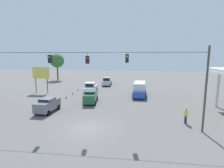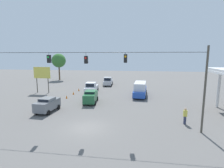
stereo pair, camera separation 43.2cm
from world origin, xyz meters
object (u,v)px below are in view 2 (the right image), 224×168
(pickup_truck_white_withflow_far, at_px, (91,88))
(pickup_truck_silver_withflow_deep, at_px, (108,81))
(box_truck_blue_oncoming_far, at_px, (140,89))
(roadside_billboard, at_px, (42,74))
(traffic_cone_fifth, at_px, (79,90))
(tree_horizon_left, at_px, (59,61))
(sedan_grey_parked_shoulder, at_px, (47,104))
(traffic_cone_third, at_px, (67,97))
(traffic_cone_fourth, at_px, (73,93))
(overhead_signal_span, at_px, (87,78))
(pedestrian, at_px, (185,116))
(sedan_green_withflow_mid, at_px, (91,96))
(traffic_cone_nearest, at_px, (46,109))
(traffic_cone_second, at_px, (58,102))

(pickup_truck_white_withflow_far, relative_size, pickup_truck_silver_withflow_deep, 1.08)
(box_truck_blue_oncoming_far, xyz_separation_m, roadside_billboard, (19.67, -0.17, 2.45))
(traffic_cone_fifth, relative_size, roadside_billboard, 0.11)
(traffic_cone_fifth, relative_size, tree_horizon_left, 0.07)
(sedan_grey_parked_shoulder, xyz_separation_m, traffic_cone_third, (0.34, -7.32, -0.70))
(traffic_cone_third, distance_m, traffic_cone_fourth, 3.28)
(overhead_signal_span, distance_m, tree_horizon_left, 38.93)
(pedestrian, bearing_deg, sedan_green_withflow_mid, -29.66)
(traffic_cone_nearest, height_order, traffic_cone_third, same)
(traffic_cone_second, relative_size, traffic_cone_third, 1.00)
(tree_horizon_left, bearing_deg, traffic_cone_third, 117.31)
(traffic_cone_third, relative_size, tree_horizon_left, 0.07)
(sedan_green_withflow_mid, distance_m, tree_horizon_left, 30.29)
(overhead_signal_span, bearing_deg, traffic_cone_fourth, -64.18)
(sedan_grey_parked_shoulder, bearing_deg, traffic_cone_third, -87.32)
(pickup_truck_white_withflow_far, distance_m, sedan_grey_parked_shoulder, 13.45)
(pickup_truck_silver_withflow_deep, bearing_deg, pedestrian, 117.67)
(overhead_signal_span, bearing_deg, box_truck_blue_oncoming_far, -110.80)
(pickup_truck_silver_withflow_deep, distance_m, traffic_cone_nearest, 22.51)
(traffic_cone_third, xyz_separation_m, traffic_cone_fifth, (0.05, -6.75, 0.00))
(sedan_grey_parked_shoulder, distance_m, traffic_cone_nearest, 0.82)
(sedan_green_withflow_mid, bearing_deg, traffic_cone_third, -22.60)
(pickup_truck_silver_withflow_deep, xyz_separation_m, traffic_cone_second, (5.00, 18.36, -0.68))
(sedan_grey_parked_shoulder, distance_m, box_truck_blue_oncoming_far, 16.86)
(traffic_cone_fourth, distance_m, roadside_billboard, 7.66)
(sedan_grey_parked_shoulder, bearing_deg, pickup_truck_silver_withflow_deep, -101.80)
(traffic_cone_nearest, distance_m, roadside_billboard, 13.51)
(sedan_grey_parked_shoulder, xyz_separation_m, traffic_cone_fourth, (0.32, -10.59, -0.70))
(pedestrian, xyz_separation_m, tree_horizon_left, (29.34, -31.99, 5.03))
(sedan_grey_parked_shoulder, bearing_deg, tree_horizon_left, -68.10)
(sedan_grey_parked_shoulder, bearing_deg, pedestrian, 173.54)
(sedan_green_withflow_mid, distance_m, box_truck_blue_oncoming_far, 9.95)
(traffic_cone_fifth, bearing_deg, roadside_billboard, 21.61)
(box_truck_blue_oncoming_far, relative_size, traffic_cone_fourth, 13.00)
(pickup_truck_white_withflow_far, xyz_separation_m, traffic_cone_third, (2.97, 5.87, -0.68))
(roadside_billboard, height_order, pedestrian, roadside_billboard)
(traffic_cone_second, xyz_separation_m, roadside_billboard, (6.73, -7.61, 3.46))
(sedan_green_withflow_mid, xyz_separation_m, traffic_cone_fifth, (5.02, -8.82, -0.73))
(overhead_signal_span, distance_m, roadside_billboard, 20.81)
(traffic_cone_second, relative_size, pedestrian, 0.32)
(traffic_cone_nearest, relative_size, roadside_billboard, 0.11)
(sedan_grey_parked_shoulder, height_order, traffic_cone_third, sedan_grey_parked_shoulder)
(traffic_cone_third, distance_m, traffic_cone_fifth, 6.75)
(traffic_cone_second, xyz_separation_m, pedestrian, (-17.65, 5.76, 0.65))
(pickup_truck_silver_withflow_deep, bearing_deg, tree_horizon_left, -25.24)
(box_truck_blue_oncoming_far, bearing_deg, pedestrian, 109.64)
(traffic_cone_nearest, xyz_separation_m, traffic_cone_second, (0.00, -3.58, 0.00))
(overhead_signal_span, xyz_separation_m, box_truck_blue_oncoming_far, (-5.81, -15.28, -3.89))
(box_truck_blue_oncoming_far, distance_m, traffic_cone_fourth, 12.94)
(sedan_green_withflow_mid, bearing_deg, traffic_cone_second, 16.16)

